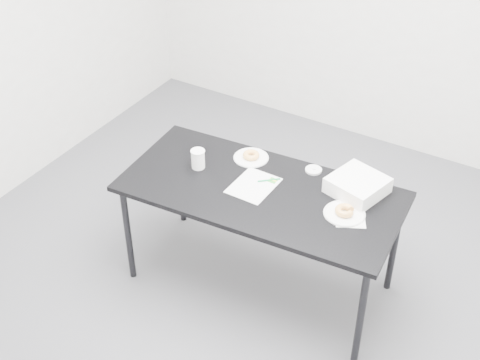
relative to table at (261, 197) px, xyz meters
The scene contains 13 objects.
floor 0.68m from the table, 125.10° to the right, with size 4.00×4.00×0.00m, color #4F5054.
table is the anchor object (origin of this frame).
scorecard 0.08m from the table, 168.84° to the left, with size 0.23×0.29×0.00m, color white.
logo_patch 0.12m from the table, 79.81° to the left, with size 0.05×0.05×0.00m, color green.
pen 0.11m from the table, 90.12° to the left, with size 0.01×0.01×0.13m, color #0B7D41.
napkin 0.54m from the table, ahead, with size 0.16×0.16×0.00m, color white.
plate_near 0.50m from the table, ahead, with size 0.23×0.23×0.01m, color white.
donut_near 0.50m from the table, ahead, with size 0.11×0.11×0.04m, color #E08E47.
plate_far 0.32m from the table, 130.05° to the left, with size 0.21×0.21×0.01m, color white.
donut_far 0.33m from the table, 130.05° to the left, with size 0.10×0.10×0.03m, color #E08E47.
coffee_cup 0.44m from the table, behind, with size 0.08×0.08×0.12m, color white.
cup_lid 0.37m from the table, 60.71° to the left, with size 0.10×0.10×0.01m, color silver.
bakery_box 0.55m from the table, 28.39° to the left, with size 0.28×0.28×0.09m, color white.
Camera 1 is at (1.48, -2.57, 3.01)m, focal length 50.00 mm.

